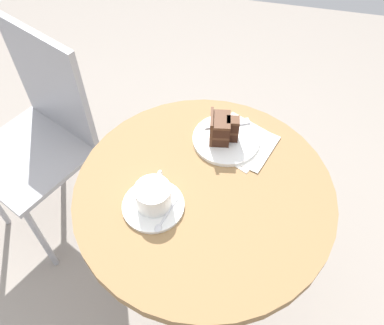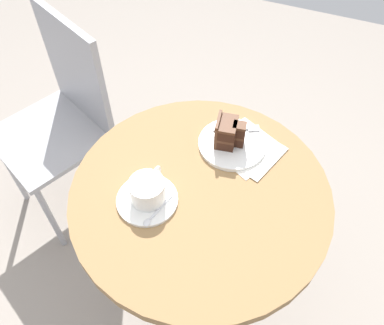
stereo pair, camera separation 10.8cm
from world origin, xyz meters
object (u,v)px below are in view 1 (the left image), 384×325
Objects in this scene: teaspoon at (164,219)px; cake_slice at (222,129)px; saucer at (153,206)px; cafe_chair at (42,127)px; napkin at (242,142)px; coffee_cup at (154,195)px; fork at (233,123)px; cake_plate at (226,139)px.

cake_slice is (0.29, -0.09, 0.04)m from teaspoon.
cafe_chair is (0.35, 0.54, -0.20)m from saucer.
cafe_chair is (0.09, 0.73, -0.20)m from napkin.
teaspoon is at bearing -138.92° from coffee_cup.
cafe_chair is at bearing 56.72° from saucer.
fork reaches higher than teaspoon.
cake_slice is 0.72m from cafe_chair.
saucer is 1.82× the size of cake_slice.
cake_slice reaches higher than fork.
coffee_cup is 0.28m from cake_slice.
teaspoon is at bearing 162.70° from cake_slice.
coffee_cup is 1.41× the size of cake_slice.
saucer is 0.33m from napkin.
teaspoon is at bearing -8.81° from cafe_chair.
saucer is 0.30m from cake_plate.
fork is (0.06, -0.03, -0.04)m from cake_slice.
coffee_cup is 0.29m from cake_plate.
coffee_cup is 1.13× the size of teaspoon.
cafe_chair is (0.03, 0.69, -0.21)m from fork.
teaspoon is 0.56× the size of cake_plate.
teaspoon is 0.32m from cake_plate.
cafe_chair is (0.10, 0.67, -0.25)m from cake_slice.
cake_slice reaches higher than saucer.
napkin is 0.26× the size of cafe_chair.
cake_slice is at bearing 17.04° from cafe_chair.
cake_plate is 0.06m from fork.
teaspoon is 0.13× the size of cafe_chair.
cake_slice is at bearing -26.61° from saucer.
cake_plate is at bearing 17.54° from cafe_chair.
fork is (0.31, -0.15, -0.03)m from coffee_cup.
fork is at bearing -9.20° from cake_plate.
cake_plate is 0.05m from napkin.
cake_slice reaches higher than cake_plate.
coffee_cup is 0.68m from cafe_chair.
coffee_cup is 0.14× the size of cafe_chair.
cake_slice is at bearing -136.92° from fork.
saucer is 0.82× the size of cake_plate.
cake_slice is at bearing 103.84° from cake_plate.
cake_slice is 0.08m from fork.
cake_plate is at bearing -76.16° from cake_slice.
napkin is at bearing 167.28° from teaspoon.
saucer is 0.29m from cake_slice.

